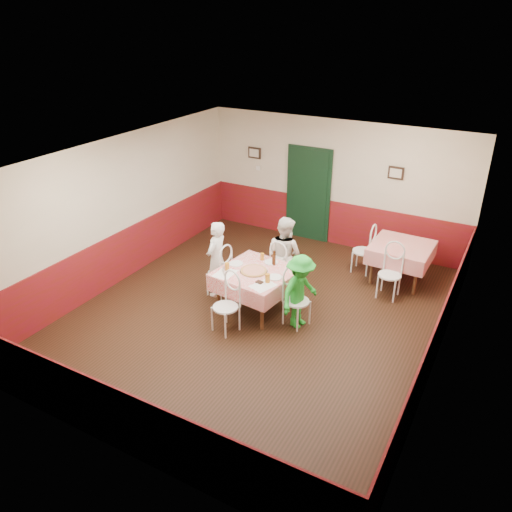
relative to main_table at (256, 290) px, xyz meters
The scene contains 39 objects.
floor 0.42m from the main_table, 47.18° to the right, with size 7.00×7.00×0.00m, color black.
ceiling 2.43m from the main_table, 47.18° to the right, with size 7.00×7.00×0.00m, color white.
back_wall 3.52m from the main_table, 87.82° to the left, with size 6.00×0.10×2.80m, color beige.
front_wall 3.78m from the main_table, 87.99° to the right, with size 6.00×0.10×2.80m, color beige.
left_wall 3.05m from the main_table, behind, with size 0.10×7.00×2.80m, color beige.
right_wall 3.29m from the main_table, ahead, with size 0.10×7.00×2.80m, color beige.
wainscot_back 3.35m from the main_table, 87.81° to the left, with size 6.00×0.03×1.00m, color maroon.
wainscot_front 3.63m from the main_table, 87.98° to the right, with size 6.00×0.03×1.00m, color maroon.
wainscot_left 2.86m from the main_table, behind, with size 0.03×7.00×1.00m, color maroon.
wainscot_right 3.12m from the main_table, ahead, with size 0.03×7.00×1.00m, color maroon.
door 3.41m from the main_table, 98.11° to the left, with size 0.96×0.06×2.10m, color black.
picture_left 4.08m from the main_table, 119.48° to the left, with size 0.32×0.03×0.26m, color black.
picture_right 3.90m from the main_table, 66.68° to the left, with size 0.32×0.03×0.26m, color black.
thermostat 3.92m from the main_table, 118.15° to the left, with size 0.10×0.03×0.10m, color white.
main_table is the anchor object (origin of this frame).
second_table 3.02m from the main_table, 49.74° to the left, with size 1.12×1.12×0.77m, color red.
chair_left 0.85m from the main_table, behind, with size 0.42×0.42×0.90m, color white, non-canonical shape.
chair_right 0.85m from the main_table, ahead, with size 0.42×0.42×0.90m, color white, non-canonical shape.
chair_far 0.85m from the main_table, 82.71° to the left, with size 0.42×0.42×0.90m, color white, non-canonical shape.
chair_near 0.85m from the main_table, 97.29° to the right, with size 0.42×0.42×0.90m, color white, non-canonical shape.
chair_second_a 2.60m from the main_table, 62.47° to the left, with size 0.42×0.42×0.90m, color white, non-canonical shape.
chair_second_b 2.50m from the main_table, 38.53° to the left, with size 0.42×0.42×0.90m, color white, non-canonical shape.
pizza 0.40m from the main_table, 129.69° to the right, with size 0.45×0.45×0.03m, color #B74723.
plate_left 0.60m from the main_table, behind, with size 0.25×0.25×0.01m, color white.
plate_right 0.56m from the main_table, ahead, with size 0.25×0.25×0.01m, color white.
plate_far 0.58m from the main_table, 79.07° to the left, with size 0.25×0.25×0.01m, color white.
glass_a 0.68m from the main_table, 154.30° to the right, with size 0.08×0.08×0.14m, color #BF7219.
glass_b 0.64m from the main_table, 35.38° to the right, with size 0.08×0.08×0.15m, color #BF7219.
glass_c 0.63m from the main_table, 104.28° to the left, with size 0.07×0.07×0.13m, color #BF7219.
beer_bottle 0.64m from the main_table, 65.85° to the left, with size 0.07×0.07×0.25m, color #381C0A.
shaker_a 0.72m from the main_table, 144.29° to the right, with size 0.04×0.04×0.09m, color silver.
shaker_b 0.71m from the main_table, 134.16° to the right, with size 0.04×0.04×0.09m, color silver.
shaker_c 0.71m from the main_table, 151.08° to the right, with size 0.04×0.04×0.09m, color #B23319.
menu_left 0.67m from the main_table, 140.97° to the right, with size 0.30×0.40×0.00m, color white.
menu_right 0.66m from the main_table, 48.38° to the right, with size 0.30×0.40×0.00m, color white.
wallet 0.58m from the main_table, 53.24° to the right, with size 0.11×0.09×0.02m, color black.
diner_left 0.97m from the main_table, behind, with size 0.53×0.35×1.45m, color gray.
diner_far 0.97m from the main_table, 82.71° to the left, with size 0.71×0.56×1.47m, color gray.
diner_right 0.94m from the main_table, ahead, with size 0.85×0.49×1.31m, color gray.
Camera 1 is at (3.57, -6.55, 4.82)m, focal length 35.00 mm.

